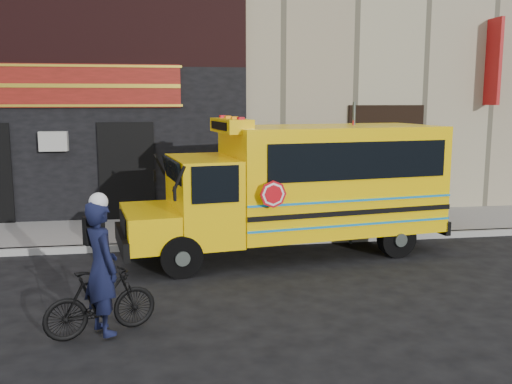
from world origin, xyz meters
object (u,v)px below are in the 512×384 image
(school_bus, at_px, (303,184))
(sign_pole, at_px, (353,167))
(bicycle, at_px, (101,302))
(cyclist, at_px, (102,271))

(school_bus, bearing_deg, sign_pole, 23.13)
(sign_pole, xyz_separation_m, bicycle, (-5.17, -4.38, -1.31))
(bicycle, xyz_separation_m, cyclist, (0.04, -0.05, 0.47))
(sign_pole, relative_size, cyclist, 1.72)
(bicycle, height_order, cyclist, cyclist)
(cyclist, bearing_deg, school_bus, -74.28)
(sign_pole, bearing_deg, cyclist, -139.15)
(school_bus, bearing_deg, cyclist, -134.63)
(bicycle, bearing_deg, sign_pole, -70.67)
(bicycle, bearing_deg, cyclist, -165.12)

